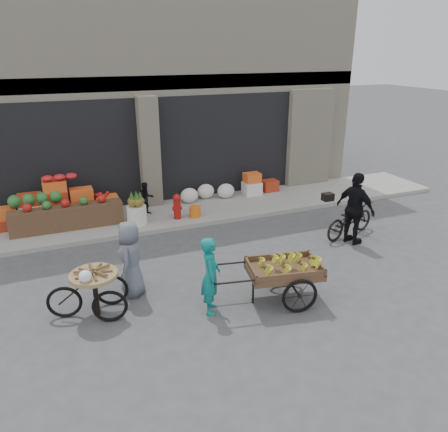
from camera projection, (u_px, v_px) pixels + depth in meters
name	position (u px, v px, depth m)	size (l,w,h in m)	color
ground	(211.00, 285.00, 8.89)	(80.00, 80.00, 0.00)	#424244
sidewalk	(160.00, 216.00, 12.41)	(18.00, 2.20, 0.12)	gray
building	(125.00, 84.00, 14.61)	(14.00, 6.45, 7.00)	beige
fruit_display	(65.00, 203.00, 11.55)	(3.10, 1.12, 1.24)	#A72E17
pineapple_bin	(137.00, 215.00, 11.60)	(0.52, 0.52, 0.50)	silver
fire_hydrant	(177.00, 205.00, 11.90)	(0.22, 0.22, 0.71)	#A5140F
orange_bucket	(195.00, 212.00, 12.12)	(0.32, 0.32, 0.30)	orange
right_bay_goods	(236.00, 188.00, 13.73)	(3.35, 0.60, 0.70)	silver
seated_person	(146.00, 199.00, 12.18)	(0.45, 0.35, 0.93)	black
banana_cart	(282.00, 268.00, 8.13)	(2.40, 1.32, 0.95)	brown
vendor_woman	(211.00, 275.00, 7.77)	(0.53, 0.35, 1.47)	#0F7570
tricycle_cart	(94.00, 287.00, 7.73)	(1.46, 1.00, 0.95)	#9E7F51
vendor_grey	(131.00, 259.00, 8.34)	(0.74, 0.48, 1.51)	slate
bicycle	(350.00, 219.00, 11.08)	(0.60, 1.72, 0.90)	black
cyclist	(355.00, 209.00, 10.51)	(1.05, 0.44, 1.79)	black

